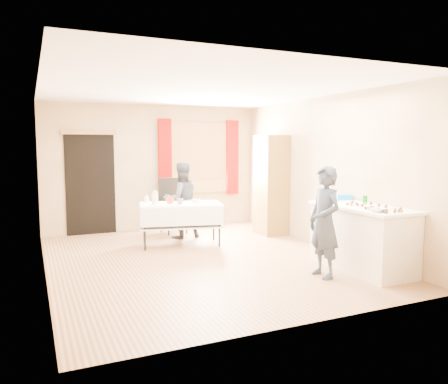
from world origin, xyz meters
name	(u,v)px	position (x,y,z in m)	size (l,w,h in m)	color
floor	(202,260)	(0.00, 0.00, -0.01)	(4.50, 5.50, 0.02)	#9E7047
ceiling	(201,89)	(0.00, 0.00, 2.61)	(4.50, 5.50, 0.02)	white
wall_back	(154,168)	(0.00, 2.76, 1.30)	(4.50, 0.02, 2.60)	tan
wall_front	(305,194)	(0.00, -2.76, 1.30)	(4.50, 0.02, 2.60)	tan
wall_left	(41,181)	(-2.26, 0.00, 1.30)	(0.02, 5.50, 2.60)	tan
wall_right	(323,172)	(2.26, 0.00, 1.30)	(0.02, 5.50, 2.60)	tan
window_frame	(199,158)	(1.00, 2.72, 1.50)	(1.32, 0.06, 1.52)	olive
window_pane	(199,158)	(1.00, 2.71, 1.50)	(1.20, 0.02, 1.40)	white
curtain_left	(165,158)	(0.22, 2.67, 1.50)	(0.28, 0.06, 1.65)	#8B0500
curtain_right	(232,157)	(1.78, 2.67, 1.50)	(0.28, 0.06, 1.65)	#8B0500
doorway	(90,184)	(-1.30, 2.73, 1.00)	(0.95, 0.04, 2.00)	black
door_lintel	(89,132)	(-1.30, 2.70, 2.02)	(1.05, 0.06, 0.08)	olive
cabinet	(271,185)	(1.99, 1.30, 0.98)	(0.50, 0.60, 1.96)	brown
counter	(362,238)	(1.89, -1.44, 0.45)	(0.75, 1.59, 0.91)	beige
party_table	(181,220)	(0.02, 1.06, 0.45)	(1.56, 1.03, 0.75)	black
chair	(173,217)	(0.23, 2.18, 0.33)	(0.51, 0.51, 1.11)	black
girl	(325,222)	(1.17, -1.52, 0.75)	(0.36, 0.55, 1.49)	#222B3B
woman	(182,200)	(0.24, 1.66, 0.73)	(0.72, 0.57, 1.46)	black
soda_can	(365,200)	(2.07, -1.28, 0.97)	(0.07, 0.07, 0.12)	#05830E
mixing_bowl	(377,210)	(1.68, -1.94, 0.93)	(0.23, 0.23, 0.05)	white
foam_block	(332,199)	(1.84, -0.81, 0.95)	(0.15, 0.10, 0.08)	white
blue_basket	(341,197)	(2.08, -0.72, 0.95)	(0.30, 0.20, 0.08)	#097CE4
pitcher	(155,198)	(-0.44, 1.07, 0.86)	(0.11, 0.11, 0.22)	silver
cup_red	(170,200)	(-0.16, 1.13, 0.80)	(0.18, 0.18, 0.11)	#B8311F
cup_rainbow	(180,201)	(-0.05, 0.91, 0.80)	(0.16, 0.16, 0.11)	red
small_bowl	(196,201)	(0.32, 1.11, 0.78)	(0.21, 0.21, 0.05)	white
pastry_tray	(210,203)	(0.48, 0.83, 0.76)	(0.28, 0.20, 0.02)	white
bottle	(147,198)	(-0.51, 1.38, 0.83)	(0.09, 0.09, 0.16)	white
cake_balls	(375,207)	(1.84, -1.72, 0.93)	(0.49, 1.01, 0.04)	#3F2314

